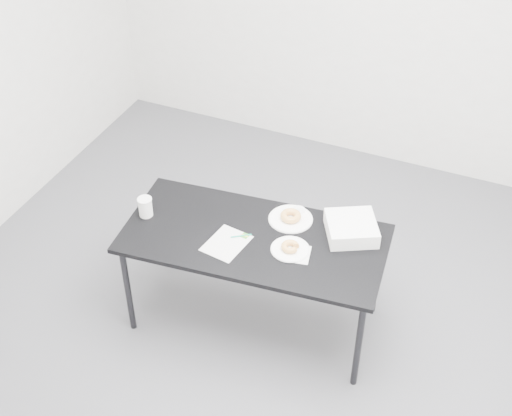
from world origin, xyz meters
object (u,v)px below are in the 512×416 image
at_px(coffee_cup, 145,207).
at_px(bakery_box, 351,228).
at_px(plate_far, 291,219).
at_px(donut_far, 291,216).
at_px(scorecard, 226,243).
at_px(pen, 241,236).
at_px(plate_near, 290,249).
at_px(donut_near, 290,247).
at_px(table, 254,244).

xyz_separation_m(coffee_cup, bakery_box, (1.16, 0.31, -0.01)).
height_order(plate_far, donut_far, donut_far).
bearing_deg(scorecard, pen, 67.36).
xyz_separation_m(plate_far, coffee_cup, (-0.80, -0.30, 0.06)).
distance_m(donut_far, coffee_cup, 0.85).
relative_size(plate_near, donut_near, 2.13).
xyz_separation_m(scorecard, donut_far, (0.26, 0.34, 0.03)).
bearing_deg(scorecard, plate_far, 61.49).
distance_m(table, pen, 0.09).
bearing_deg(plate_far, donut_near, -69.46).
xyz_separation_m(scorecard, bakery_box, (0.62, 0.35, 0.04)).
relative_size(plate_near, bakery_box, 0.79).
relative_size(scorecard, donut_far, 2.12).
relative_size(scorecard, plate_far, 0.99).
distance_m(donut_near, donut_far, 0.26).
height_order(table, coffee_cup, coffee_cup).
bearing_deg(coffee_cup, pen, 4.27).
xyz_separation_m(table, plate_near, (0.23, -0.02, 0.06)).
relative_size(plate_far, coffee_cup, 2.14).
relative_size(coffee_cup, bakery_box, 0.44).
bearing_deg(bakery_box, table, 178.01).
xyz_separation_m(table, pen, (-0.07, -0.03, 0.06)).
distance_m(pen, plate_far, 0.32).
xyz_separation_m(pen, donut_near, (0.30, 0.01, 0.02)).
bearing_deg(scorecard, plate_near, 23.28).
relative_size(table, bakery_box, 5.67).
bearing_deg(pen, scorecard, -155.64).
xyz_separation_m(pen, plate_near, (0.30, 0.01, -0.00)).
relative_size(table, coffee_cup, 12.85).
xyz_separation_m(table, coffee_cup, (-0.66, -0.07, 0.11)).
height_order(table, plate_far, plate_far).
xyz_separation_m(plate_near, plate_far, (-0.09, 0.25, -0.00)).
bearing_deg(plate_near, donut_near, 0.00).
xyz_separation_m(plate_near, donut_near, (0.00, 0.00, 0.02)).
bearing_deg(plate_near, donut_far, 110.54).
distance_m(pen, coffee_cup, 0.60).
bearing_deg(donut_near, donut_far, 110.54).
relative_size(plate_near, coffee_cup, 1.80).
bearing_deg(pen, donut_far, 16.68).
xyz_separation_m(scorecard, plate_far, (0.26, 0.34, 0.00)).
height_order(donut_near, plate_far, donut_near).
xyz_separation_m(pen, bakery_box, (0.57, 0.27, 0.04)).
bearing_deg(donut_near, table, 174.57).
xyz_separation_m(donut_near, bakery_box, (0.27, 0.26, 0.02)).
relative_size(plate_far, bakery_box, 0.94).
bearing_deg(coffee_cup, donut_near, 3.19).
bearing_deg(bakery_box, scorecard, -178.06).
bearing_deg(table, plate_near, -11.00).
bearing_deg(bakery_box, coffee_cup, 167.31).
relative_size(plate_near, donut_far, 1.79).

